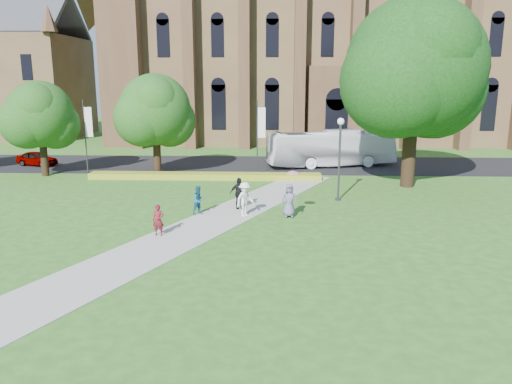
{
  "coord_description": "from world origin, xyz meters",
  "views": [
    {
      "loc": [
        3.5,
        -24.71,
        7.53
      ],
      "look_at": [
        2.44,
        1.59,
        1.6
      ],
      "focal_mm": 35.0,
      "sensor_mm": 36.0,
      "label": 1
    }
  ],
  "objects_px": {
    "streetlamp": "(340,149)",
    "car_0": "(37,158)",
    "tour_coach": "(331,148)",
    "pedestrian_0": "(158,220)",
    "large_tree": "(415,67)"
  },
  "relations": [
    {
      "from": "streetlamp",
      "to": "large_tree",
      "type": "height_order",
      "value": "large_tree"
    },
    {
      "from": "streetlamp",
      "to": "pedestrian_0",
      "type": "distance_m",
      "value": 12.78
    },
    {
      "from": "tour_coach",
      "to": "streetlamp",
      "type": "bearing_deg",
      "value": 161.92
    },
    {
      "from": "car_0",
      "to": "pedestrian_0",
      "type": "relative_size",
      "value": 2.45
    },
    {
      "from": "streetlamp",
      "to": "car_0",
      "type": "bearing_deg",
      "value": 154.46
    },
    {
      "from": "large_tree",
      "to": "car_0",
      "type": "relative_size",
      "value": 3.46
    },
    {
      "from": "tour_coach",
      "to": "car_0",
      "type": "relative_size",
      "value": 3.0
    },
    {
      "from": "car_0",
      "to": "pedestrian_0",
      "type": "bearing_deg",
      "value": -122.39
    },
    {
      "from": "streetlamp",
      "to": "pedestrian_0",
      "type": "height_order",
      "value": "streetlamp"
    },
    {
      "from": "streetlamp",
      "to": "tour_coach",
      "type": "distance_m",
      "value": 13.04
    },
    {
      "from": "tour_coach",
      "to": "car_0",
      "type": "height_order",
      "value": "tour_coach"
    },
    {
      "from": "tour_coach",
      "to": "pedestrian_0",
      "type": "relative_size",
      "value": 7.37
    },
    {
      "from": "tour_coach",
      "to": "pedestrian_0",
      "type": "height_order",
      "value": "tour_coach"
    },
    {
      "from": "large_tree",
      "to": "tour_coach",
      "type": "relative_size",
      "value": 1.15
    },
    {
      "from": "streetlamp",
      "to": "tour_coach",
      "type": "xyz_separation_m",
      "value": [
        0.89,
        12.9,
        -1.68
      ]
    }
  ]
}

